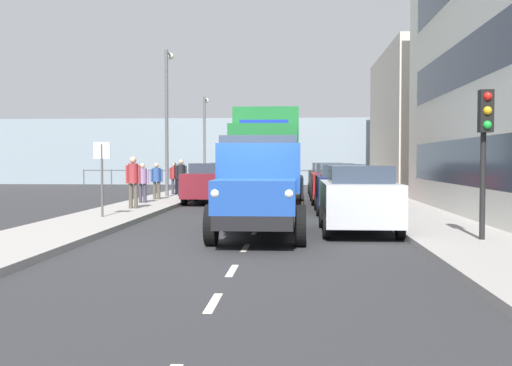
# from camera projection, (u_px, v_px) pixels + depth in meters

# --- Properties ---
(ground_plane) EXTENTS (80.00, 80.00, 0.00)m
(ground_plane) POSITION_uv_depth(u_px,v_px,m) (268.00, 209.00, 22.71)
(ground_plane) COLOR #2D2D30
(sidewalk_left) EXTENTS (2.48, 39.64, 0.15)m
(sidewalk_left) POSITION_uv_depth(u_px,v_px,m) (398.00, 208.00, 22.39)
(sidewalk_left) COLOR #9E9993
(sidewalk_left) RESTS_ON ground_plane
(sidewalk_right) EXTENTS (2.48, 39.64, 0.15)m
(sidewalk_right) POSITION_uv_depth(u_px,v_px,m) (141.00, 207.00, 23.04)
(sidewalk_right) COLOR #9E9993
(sidewalk_right) RESTS_ON ground_plane
(road_centreline_markings) EXTENTS (0.12, 36.15, 0.01)m
(road_centreline_markings) POSITION_uv_depth(u_px,v_px,m) (267.00, 210.00, 22.40)
(road_centreline_markings) COLOR silver
(road_centreline_markings) RESTS_ON ground_plane
(building_far_block) EXTENTS (7.19, 11.80, 8.11)m
(building_far_block) POSITION_uv_depth(u_px,v_px,m) (445.00, 122.00, 35.12)
(building_far_block) COLOR beige
(building_far_block) RESTS_ON ground_plane
(sea_horizon) EXTENTS (80.00, 0.80, 5.00)m
(sea_horizon) POSITION_uv_depth(u_px,v_px,m) (282.00, 151.00, 45.37)
(sea_horizon) COLOR #84939E
(sea_horizon) RESTS_ON ground_plane
(seawall_railing) EXTENTS (28.08, 0.08, 1.20)m
(seawall_railing) POSITION_uv_depth(u_px,v_px,m) (281.00, 174.00, 41.84)
(seawall_railing) COLOR #4C5156
(seawall_railing) RESTS_ON ground_plane
(truck_vintage_blue) EXTENTS (2.17, 5.64, 2.43)m
(truck_vintage_blue) POSITION_uv_depth(u_px,v_px,m) (259.00, 189.00, 14.32)
(truck_vintage_blue) COLOR black
(truck_vintage_blue) RESTS_ON ground_plane
(lorry_cargo_green) EXTENTS (2.58, 8.20, 3.87)m
(lorry_cargo_green) POSITION_uv_depth(u_px,v_px,m) (268.00, 155.00, 24.54)
(lorry_cargo_green) COLOR #1E7033
(lorry_cargo_green) RESTS_ON ground_plane
(car_silver_kerbside_near) EXTENTS (1.89, 3.87, 1.72)m
(car_silver_kerbside_near) POSITION_uv_depth(u_px,v_px,m) (358.00, 198.00, 15.30)
(car_silver_kerbside_near) COLOR #B7BABF
(car_silver_kerbside_near) RESTS_ON ground_plane
(car_navy_kerbside_1) EXTENTS (1.82, 3.80, 1.72)m
(car_navy_kerbside_1) POSITION_uv_depth(u_px,v_px,m) (342.00, 188.00, 21.03)
(car_navy_kerbside_1) COLOR navy
(car_navy_kerbside_1) RESTS_ON ground_plane
(car_red_kerbside_2) EXTENTS (1.93, 4.33, 1.72)m
(car_red_kerbside_2) POSITION_uv_depth(u_px,v_px,m) (333.00, 182.00, 25.90)
(car_red_kerbside_2) COLOR #B21E1E
(car_red_kerbside_2) RESTS_ON ground_plane
(car_black_kerbside_3) EXTENTS (1.90, 4.56, 1.72)m
(car_black_kerbside_3) POSITION_uv_depth(u_px,v_px,m) (327.00, 178.00, 31.67)
(car_black_kerbside_3) COLOR black
(car_black_kerbside_3) RESTS_ON ground_plane
(car_maroon_oppositeside_0) EXTENTS (1.95, 4.50, 1.72)m
(car_maroon_oppositeside_0) POSITION_uv_depth(u_px,v_px,m) (210.00, 182.00, 26.07)
(car_maroon_oppositeside_0) COLOR maroon
(car_maroon_oppositeside_0) RESTS_ON ground_plane
(car_teal_oppositeside_1) EXTENTS (1.96, 4.55, 1.72)m
(car_teal_oppositeside_1) POSITION_uv_depth(u_px,v_px,m) (227.00, 178.00, 32.19)
(car_teal_oppositeside_1) COLOR #1E6670
(car_teal_oppositeside_1) RESTS_ON ground_plane
(car_white_oppositeside_2) EXTENTS (1.83, 4.44, 1.72)m
(car_white_oppositeside_2) POSITION_uv_depth(u_px,v_px,m) (237.00, 175.00, 37.92)
(car_white_oppositeside_2) COLOR white
(car_white_oppositeside_2) RESTS_ON ground_plane
(pedestrian_in_dark_coat) EXTENTS (0.53, 0.34, 1.83)m
(pedestrian_in_dark_coat) POSITION_uv_depth(u_px,v_px,m) (133.00, 178.00, 21.29)
(pedestrian_in_dark_coat) COLOR #4C473D
(pedestrian_in_dark_coat) RESTS_ON sidewalk_right
(pedestrian_near_railing) EXTENTS (0.53, 0.34, 1.59)m
(pedestrian_near_railing) POSITION_uv_depth(u_px,v_px,m) (143.00, 180.00, 24.17)
(pedestrian_near_railing) COLOR #383342
(pedestrian_near_railing) RESTS_ON sidewalk_right
(pedestrian_with_bag) EXTENTS (0.53, 0.34, 1.58)m
(pedestrian_with_bag) POSITION_uv_depth(u_px,v_px,m) (157.00, 178.00, 26.17)
(pedestrian_with_bag) COLOR #4C473D
(pedestrian_with_bag) RESTS_ON sidewalk_right
(pedestrian_couple_a) EXTENTS (0.53, 0.34, 1.73)m
(pedestrian_couple_a) POSITION_uv_depth(u_px,v_px,m) (181.00, 175.00, 28.46)
(pedestrian_couple_a) COLOR black
(pedestrian_couple_a) RESTS_ON sidewalk_right
(pedestrian_strolling) EXTENTS (0.53, 0.34, 1.58)m
(pedestrian_strolling) POSITION_uv_depth(u_px,v_px,m) (175.00, 176.00, 30.00)
(pedestrian_strolling) COLOR #383342
(pedestrian_strolling) RESTS_ON sidewalk_right
(traffic_light_near) EXTENTS (0.28, 0.41, 3.20)m
(traffic_light_near) POSITION_uv_depth(u_px,v_px,m) (485.00, 131.00, 12.83)
(traffic_light_near) COLOR black
(traffic_light_near) RESTS_ON sidewalk_left
(lamp_post_promenade) EXTENTS (0.32, 1.14, 6.83)m
(lamp_post_promenade) POSITION_uv_depth(u_px,v_px,m) (167.00, 110.00, 28.17)
(lamp_post_promenade) COLOR #59595B
(lamp_post_promenade) RESTS_ON sidewalk_right
(lamp_post_far) EXTENTS (0.32, 1.14, 5.67)m
(lamp_post_far) POSITION_uv_depth(u_px,v_px,m) (205.00, 133.00, 38.06)
(lamp_post_far) COLOR #59595B
(lamp_post_far) RESTS_ON sidewalk_right
(street_sign) EXTENTS (0.50, 0.07, 2.25)m
(street_sign) POSITION_uv_depth(u_px,v_px,m) (102.00, 166.00, 18.15)
(street_sign) COLOR #4C4C4C
(street_sign) RESTS_ON sidewalk_right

